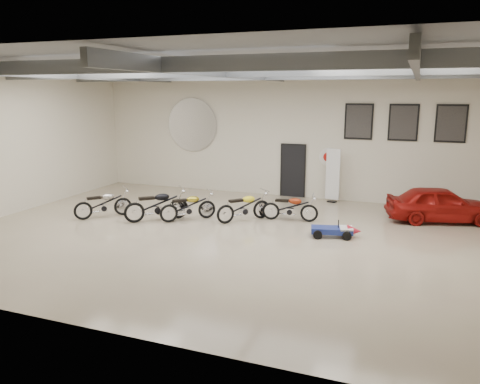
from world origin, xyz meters
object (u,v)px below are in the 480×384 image
at_px(banner_stand, 333,177).
at_px(motorcycle_silver, 103,203).
at_px(vintage_car, 441,204).
at_px(motorcycle_black, 157,204).
at_px(motorcycle_gold, 188,206).
at_px(go_kart, 336,228).
at_px(motorcycle_red, 290,207).
at_px(motorcycle_yellow, 244,206).

relative_size(banner_stand, motorcycle_silver, 1.06).
relative_size(motorcycle_silver, vintage_car, 0.55).
distance_m(motorcycle_black, motorcycle_gold, 1.04).
xyz_separation_m(banner_stand, vintage_car, (3.81, -1.50, -0.42)).
bearing_deg(vintage_car, motorcycle_black, 94.23).
height_order(motorcycle_silver, go_kart, motorcycle_silver).
xyz_separation_m(motorcycle_gold, motorcycle_red, (3.18, 1.14, -0.02)).
bearing_deg(motorcycle_gold, motorcycle_yellow, -26.28).
bearing_deg(motorcycle_red, motorcycle_yellow, -166.04).
relative_size(motorcycle_silver, motorcycle_yellow, 0.98).
height_order(banner_stand, motorcycle_red, banner_stand).
distance_m(banner_stand, vintage_car, 4.12).
bearing_deg(motorcycle_black, go_kart, -40.20).
relative_size(motorcycle_black, motorcycle_red, 1.16).
distance_m(motorcycle_gold, vintage_car, 8.33).
relative_size(motorcycle_black, motorcycle_yellow, 1.09).
bearing_deg(motorcycle_gold, vintage_car, -24.69).
xyz_separation_m(motorcycle_gold, go_kart, (4.92, -0.09, -0.22)).
height_order(banner_stand, motorcycle_yellow, banner_stand).
relative_size(motorcycle_silver, motorcycle_black, 0.90).
bearing_deg(motorcycle_silver, motorcycle_yellow, -33.54).
xyz_separation_m(motorcycle_silver, go_kart, (7.79, 0.60, -0.23)).
distance_m(banner_stand, motorcycle_silver, 8.54).
bearing_deg(motorcycle_red, motorcycle_gold, -167.86).
distance_m(motorcycle_silver, motorcycle_gold, 2.95).
xyz_separation_m(motorcycle_black, motorcycle_gold, (0.96, 0.39, -0.06)).
xyz_separation_m(motorcycle_yellow, motorcycle_red, (1.42, 0.56, -0.03)).
relative_size(motorcycle_gold, motorcycle_yellow, 0.97).
height_order(motorcycle_black, motorcycle_gold, motorcycle_black).
bearing_deg(motorcycle_red, go_kart, -43.11).
bearing_deg(motorcycle_yellow, motorcycle_gold, 149.20).
bearing_deg(vintage_car, motorcycle_yellow, 94.44).
height_order(motorcycle_gold, vintage_car, vintage_car).
distance_m(banner_stand, motorcycle_red, 3.34).
bearing_deg(banner_stand, motorcycle_black, -125.52).
bearing_deg(banner_stand, motorcycle_gold, -121.84).
height_order(motorcycle_gold, motorcycle_red, motorcycle_gold).
distance_m(motorcycle_black, go_kart, 5.89).
relative_size(banner_stand, vintage_car, 0.59).
height_order(banner_stand, motorcycle_black, banner_stand).
relative_size(motorcycle_gold, vintage_car, 0.55).
bearing_deg(go_kart, motorcycle_silver, 171.40).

